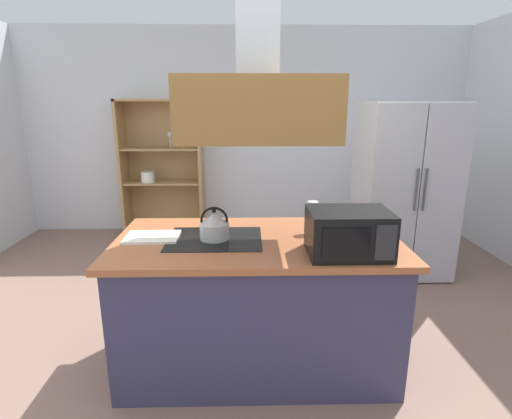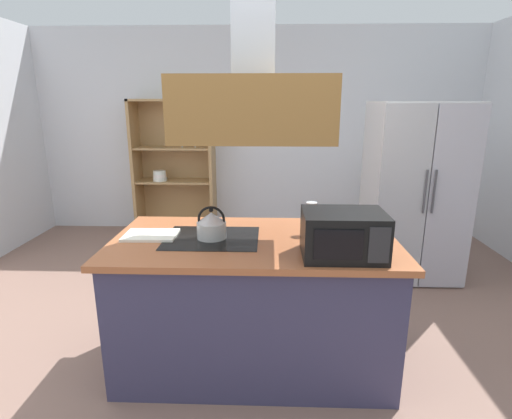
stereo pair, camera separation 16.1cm
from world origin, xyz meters
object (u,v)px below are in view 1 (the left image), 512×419
at_px(microwave, 349,233).
at_px(wine_glass_on_counter, 313,209).
at_px(refrigerator, 404,190).
at_px(cutting_board, 152,237).
at_px(dish_cabinet, 163,176).
at_px(kettle, 214,226).

height_order(microwave, wine_glass_on_counter, microwave).
relative_size(refrigerator, wine_glass_on_counter, 8.54).
bearing_deg(cutting_board, dish_cabinet, 100.16).
distance_m(kettle, cutting_board, 0.41).
bearing_deg(microwave, dish_cabinet, 118.47).
relative_size(kettle, cutting_board, 0.62).
height_order(refrigerator, wine_glass_on_counter, refrigerator).
distance_m(cutting_board, microwave, 1.24).
height_order(kettle, cutting_board, kettle).
height_order(dish_cabinet, cutting_board, dish_cabinet).
xyz_separation_m(cutting_board, microwave, (1.19, -0.30, 0.12)).
relative_size(dish_cabinet, microwave, 3.89).
bearing_deg(refrigerator, cutting_board, -145.88).
relative_size(microwave, wine_glass_on_counter, 2.23).
bearing_deg(dish_cabinet, cutting_board, -79.84).
relative_size(dish_cabinet, kettle, 8.46).
height_order(refrigerator, dish_cabinet, dish_cabinet).
distance_m(kettle, wine_glass_on_counter, 0.67).
bearing_deg(cutting_board, refrigerator, 34.12).
relative_size(cutting_board, microwave, 0.74).
distance_m(cutting_board, wine_glass_on_counter, 1.08).
height_order(dish_cabinet, microwave, dish_cabinet).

